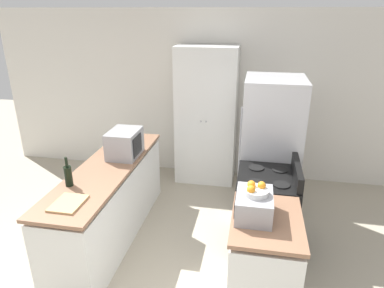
{
  "coord_description": "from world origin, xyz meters",
  "views": [
    {
      "loc": [
        0.72,
        -2.02,
        2.56
      ],
      "look_at": [
        0.0,
        1.76,
        1.05
      ],
      "focal_mm": 32.0,
      "sensor_mm": 36.0,
      "label": 1
    }
  ],
  "objects_px": {
    "refrigerator": "(270,149)",
    "toaster_oven": "(254,205)",
    "wine_bottle": "(68,175)",
    "pantry_cabinet": "(206,117)",
    "stove": "(265,213)",
    "fruit_bowl": "(256,190)",
    "microwave": "(125,143)"
  },
  "relations": [
    {
      "from": "refrigerator",
      "to": "toaster_oven",
      "type": "bearing_deg",
      "value": -96.37
    },
    {
      "from": "wine_bottle",
      "to": "pantry_cabinet",
      "type": "bearing_deg",
      "value": 64.35
    },
    {
      "from": "refrigerator",
      "to": "wine_bottle",
      "type": "height_order",
      "value": "refrigerator"
    },
    {
      "from": "stove",
      "to": "fruit_bowl",
      "type": "relative_size",
      "value": 5.09
    },
    {
      "from": "microwave",
      "to": "wine_bottle",
      "type": "bearing_deg",
      "value": -108.49
    },
    {
      "from": "pantry_cabinet",
      "to": "wine_bottle",
      "type": "height_order",
      "value": "pantry_cabinet"
    },
    {
      "from": "fruit_bowl",
      "to": "stove",
      "type": "bearing_deg",
      "value": 80.28
    },
    {
      "from": "pantry_cabinet",
      "to": "toaster_oven",
      "type": "bearing_deg",
      "value": -72.17
    },
    {
      "from": "refrigerator",
      "to": "wine_bottle",
      "type": "relative_size",
      "value": 5.94
    },
    {
      "from": "wine_bottle",
      "to": "toaster_oven",
      "type": "bearing_deg",
      "value": -6.36
    },
    {
      "from": "stove",
      "to": "refrigerator",
      "type": "height_order",
      "value": "refrigerator"
    },
    {
      "from": "microwave",
      "to": "wine_bottle",
      "type": "height_order",
      "value": "microwave"
    },
    {
      "from": "toaster_oven",
      "to": "pantry_cabinet",
      "type": "bearing_deg",
      "value": 107.83
    },
    {
      "from": "pantry_cabinet",
      "to": "wine_bottle",
      "type": "xyz_separation_m",
      "value": [
        -1.05,
        -2.19,
        -0.02
      ]
    },
    {
      "from": "microwave",
      "to": "fruit_bowl",
      "type": "bearing_deg",
      "value": -33.4
    },
    {
      "from": "stove",
      "to": "refrigerator",
      "type": "relative_size",
      "value": 0.59
    },
    {
      "from": "fruit_bowl",
      "to": "pantry_cabinet",
      "type": "bearing_deg",
      "value": 107.98
    },
    {
      "from": "microwave",
      "to": "wine_bottle",
      "type": "distance_m",
      "value": 0.87
    },
    {
      "from": "wine_bottle",
      "to": "toaster_oven",
      "type": "relative_size",
      "value": 0.74
    },
    {
      "from": "stove",
      "to": "microwave",
      "type": "relative_size",
      "value": 2.39
    },
    {
      "from": "stove",
      "to": "microwave",
      "type": "bearing_deg",
      "value": 171.82
    },
    {
      "from": "pantry_cabinet",
      "to": "microwave",
      "type": "relative_size",
      "value": 4.65
    },
    {
      "from": "wine_bottle",
      "to": "fruit_bowl",
      "type": "bearing_deg",
      "value": -6.26
    },
    {
      "from": "stove",
      "to": "wine_bottle",
      "type": "bearing_deg",
      "value": -163.51
    },
    {
      "from": "toaster_oven",
      "to": "wine_bottle",
      "type": "bearing_deg",
      "value": 173.64
    },
    {
      "from": "microwave",
      "to": "stove",
      "type": "bearing_deg",
      "value": -8.18
    },
    {
      "from": "refrigerator",
      "to": "toaster_oven",
      "type": "relative_size",
      "value": 4.4
    },
    {
      "from": "stove",
      "to": "refrigerator",
      "type": "bearing_deg",
      "value": 87.36
    },
    {
      "from": "stove",
      "to": "microwave",
      "type": "height_order",
      "value": "microwave"
    },
    {
      "from": "microwave",
      "to": "fruit_bowl",
      "type": "distance_m",
      "value": 1.87
    },
    {
      "from": "pantry_cabinet",
      "to": "microwave",
      "type": "height_order",
      "value": "pantry_cabinet"
    },
    {
      "from": "stove",
      "to": "fruit_bowl",
      "type": "bearing_deg",
      "value": -99.72
    }
  ]
}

